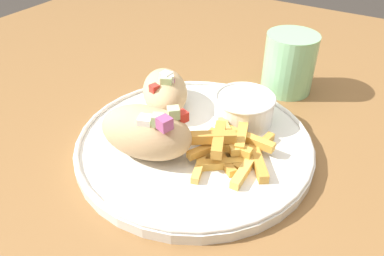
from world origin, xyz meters
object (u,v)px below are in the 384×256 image
(pita_sandwich_far, at_px, (165,91))
(fries_pile, at_px, (227,147))
(sauce_ramekin, at_px, (244,107))
(water_glass, at_px, (289,66))
(pita_sandwich_near, at_px, (146,132))
(plate, at_px, (192,143))

(pita_sandwich_far, xyz_separation_m, fries_pile, (0.13, -0.05, -0.02))
(fries_pile, xyz_separation_m, sauce_ramekin, (-0.02, 0.08, 0.01))
(sauce_ramekin, height_order, water_glass, water_glass)
(pita_sandwich_near, bearing_deg, water_glass, 63.76)
(pita_sandwich_far, bearing_deg, plate, 16.72)
(pita_sandwich_near, xyz_separation_m, sauce_ramekin, (0.07, 0.13, -0.01))
(plate, height_order, water_glass, water_glass)
(plate, distance_m, sauce_ramekin, 0.09)
(plate, bearing_deg, fries_pile, -2.44)
(sauce_ramekin, distance_m, water_glass, 0.14)
(pita_sandwich_near, bearing_deg, sauce_ramekin, 52.37)
(pita_sandwich_near, distance_m, water_glass, 0.28)
(pita_sandwich_far, distance_m, sauce_ramekin, 0.12)
(pita_sandwich_near, height_order, fries_pile, pita_sandwich_near)
(pita_sandwich_far, distance_m, fries_pile, 0.14)
(pita_sandwich_near, xyz_separation_m, fries_pile, (0.09, 0.05, -0.02))
(pita_sandwich_far, bearing_deg, water_glass, 102.82)
(pita_sandwich_far, relative_size, fries_pile, 0.84)
(plate, distance_m, fries_pile, 0.05)
(plate, xyz_separation_m, fries_pile, (0.05, -0.00, 0.02))
(plate, xyz_separation_m, pita_sandwich_near, (-0.03, -0.05, 0.04))
(pita_sandwich_far, distance_m, water_glass, 0.21)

